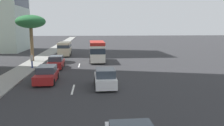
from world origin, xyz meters
name	(u,v)px	position (x,y,z in m)	size (l,w,h in m)	color
ground_plane	(80,61)	(31.50, 0.00, 0.00)	(198.00, 198.00, 0.00)	#2D2D30
sidewalk_right	(36,62)	(31.50, 6.69, 0.07)	(162.00, 2.84, 0.15)	gray
lane_stripe_mid	(73,89)	(15.43, 0.00, 0.01)	(3.20, 0.16, 0.01)	silver
lane_stripe_far	(79,65)	(27.77, 0.00, 0.01)	(3.20, 0.16, 0.01)	silver
minibus_second	(97,51)	(30.99, -2.62, 1.69)	(6.13, 2.29, 3.09)	silver
van_third	(65,48)	(38.53, 3.05, 1.44)	(4.79, 2.21, 2.52)	beige
car_fourth	(47,75)	(18.35, 2.70, 0.75)	(4.40, 1.89, 1.57)	#A51E1E
car_fifth	(105,78)	(15.93, -2.82, 0.79)	(4.03, 1.88, 1.68)	white
car_sixth	(56,62)	(25.98, 2.87, 0.75)	(4.18, 1.85, 1.57)	#A51E1E
pedestrian_near_lamp	(32,60)	(25.70, 5.84, 1.17)	(0.38, 0.33, 1.82)	navy
palm_tree	(31,22)	(31.81, 7.22, 5.97)	(4.36, 4.36, 6.91)	brown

